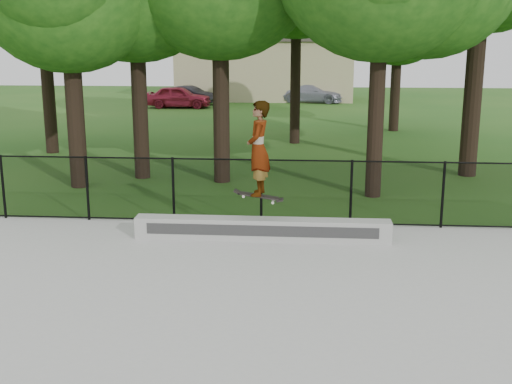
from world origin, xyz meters
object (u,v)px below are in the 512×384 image
(grind_ledge, at_px, (262,229))
(car_b, at_px, (190,95))
(car_c, at_px, (311,93))
(skater_airborne, at_px, (258,150))
(car_a, at_px, (179,97))

(grind_ledge, relative_size, car_b, 1.63)
(car_c, height_order, skater_airborne, skater_airborne)
(car_c, bearing_deg, skater_airborne, -171.30)
(grind_ledge, xyz_separation_m, car_b, (-6.80, 28.95, 0.30))
(car_c, bearing_deg, car_b, 113.57)
(car_c, bearing_deg, grind_ledge, -171.16)
(car_c, xyz_separation_m, skater_airborne, (-1.19, -30.74, 1.34))
(car_b, xyz_separation_m, car_c, (7.91, 1.78, 0.03))
(car_a, bearing_deg, grind_ledge, -165.06)
(car_a, height_order, car_c, car_a)
(skater_airborne, bearing_deg, car_c, 87.78)
(skater_airborne, bearing_deg, car_b, 103.07)
(car_b, bearing_deg, grind_ledge, -147.47)
(car_a, bearing_deg, car_b, -6.52)
(grind_ledge, xyz_separation_m, car_c, (1.12, 30.72, 0.33))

